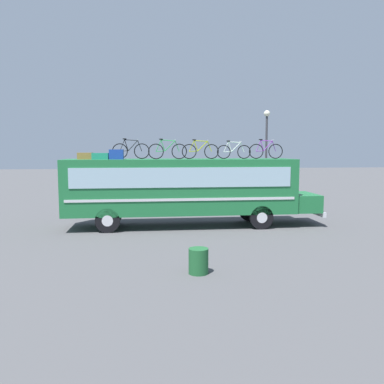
% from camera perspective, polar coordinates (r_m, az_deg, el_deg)
% --- Properties ---
extents(ground_plane, '(120.00, 120.00, 0.00)m').
position_cam_1_polar(ground_plane, '(19.26, -1.65, -4.94)').
color(ground_plane, '#4C4C4F').
extents(bus, '(12.24, 2.50, 3.24)m').
position_cam_1_polar(bus, '(19.01, -1.03, 0.72)').
color(bus, '#1E6B38').
rests_on(bus, ground).
extents(luggage_bag_1, '(0.65, 0.51, 0.31)m').
position_cam_1_polar(luggage_bag_1, '(19.00, -15.09, 5.02)').
color(luggage_bag_1, olive).
rests_on(luggage_bag_1, bus).
extents(luggage_bag_2, '(0.74, 0.41, 0.29)m').
position_cam_1_polar(luggage_bag_2, '(18.63, -13.03, 5.03)').
color(luggage_bag_2, '#1E7F66').
rests_on(luggage_bag_2, bus).
extents(luggage_bag_3, '(0.64, 0.55, 0.45)m').
position_cam_1_polar(luggage_bag_3, '(18.58, -10.80, 5.33)').
color(luggage_bag_3, '#193899').
rests_on(luggage_bag_3, bus).
extents(rooftop_bicycle_1, '(1.78, 0.44, 0.98)m').
position_cam_1_polar(rooftop_bicycle_1, '(19.27, -8.78, 5.92)').
color(rooftop_bicycle_1, black).
rests_on(rooftop_bicycle_1, bus).
extents(rooftop_bicycle_2, '(1.80, 0.44, 0.95)m').
position_cam_1_polar(rooftop_bicycle_2, '(18.51, -3.54, 5.95)').
color(rooftop_bicycle_2, black).
rests_on(rooftop_bicycle_2, bus).
extents(rooftop_bicycle_3, '(1.78, 0.44, 0.94)m').
position_cam_1_polar(rooftop_bicycle_3, '(19.04, 1.19, 5.94)').
color(rooftop_bicycle_3, black).
rests_on(rooftop_bicycle_3, bus).
extents(rooftop_bicycle_4, '(1.67, 0.44, 0.89)m').
position_cam_1_polar(rooftop_bicycle_4, '(19.39, 6.02, 5.85)').
color(rooftop_bicycle_4, black).
rests_on(rooftop_bicycle_4, bus).
extents(rooftop_bicycle_5, '(1.70, 0.44, 0.96)m').
position_cam_1_polar(rooftop_bicycle_5, '(19.81, 10.55, 5.87)').
color(rooftop_bicycle_5, black).
rests_on(rooftop_bicycle_5, bus).
extents(trash_bin, '(0.59, 0.59, 0.76)m').
position_cam_1_polar(trash_bin, '(11.99, 0.93, -9.88)').
color(trash_bin, '#1E592D').
rests_on(trash_bin, ground).
extents(street_lamp, '(0.39, 0.39, 6.18)m').
position_cam_1_polar(street_lamp, '(26.07, 10.62, 6.66)').
color(street_lamp, '#38383D').
rests_on(street_lamp, ground).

